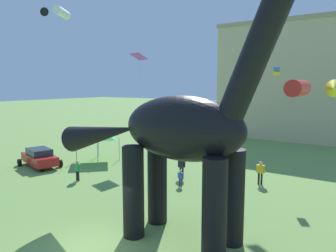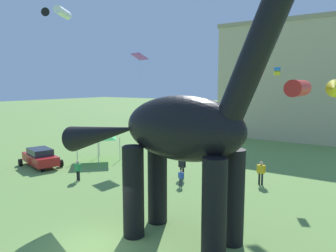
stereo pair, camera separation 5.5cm
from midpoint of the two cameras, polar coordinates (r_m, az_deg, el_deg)
ground_plane at (r=15.11m, az=-13.30°, el=-20.12°), size 240.00×240.00×0.00m
dinosaur_sculpture at (r=13.83m, az=2.44°, el=-0.39°), size 13.38×2.83×13.99m
parked_sedan_left at (r=29.37m, az=-21.73°, el=-5.17°), size 4.53×2.86×1.55m
person_watching_child at (r=22.14m, az=2.38°, el=-8.96°), size 0.43×0.19×1.15m
person_photographer at (r=24.21m, az=-15.67°, el=-7.31°), size 0.55×0.24×1.48m
person_near_flyer at (r=23.89m, az=2.58°, el=-6.93°), size 0.63×0.28×1.68m
person_strolling_adult at (r=23.32m, az=16.29°, el=-7.65°), size 0.61×0.27×1.64m
festival_canopy_tent at (r=29.61m, az=-12.26°, el=-1.28°), size 3.15×3.15×3.00m
kite_mid_right at (r=25.35m, az=18.90°, el=9.19°), size 0.54×0.54×0.59m
kite_mid_left at (r=32.10m, az=-5.07°, el=12.20°), size 1.95×1.62×2.23m
kite_apex at (r=37.80m, az=-18.75°, el=18.58°), size 3.24×3.10×0.91m
kite_drifting at (r=15.60m, az=23.43°, el=6.20°), size 2.25×2.65×0.77m
background_building_block at (r=44.93m, az=22.32°, el=7.43°), size 19.08×8.98×14.74m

